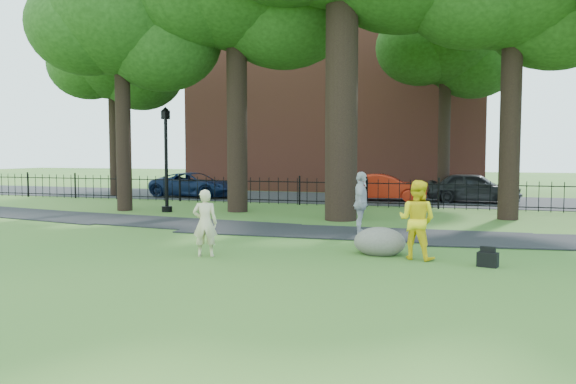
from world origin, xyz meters
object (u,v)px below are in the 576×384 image
(woman, at_px, (205,223))
(boulder, at_px, (380,239))
(lamppost, at_px, (166,161))
(man, at_px, (417,220))
(red_sedan, at_px, (385,188))

(woman, height_order, boulder, woman)
(woman, distance_m, lamppost, 10.02)
(boulder, bearing_deg, man, -19.97)
(boulder, height_order, red_sedan, red_sedan)
(boulder, distance_m, red_sedan, 14.54)
(lamppost, height_order, red_sedan, lamppost)
(boulder, bearing_deg, red_sedan, 97.79)
(man, height_order, lamppost, lamppost)
(lamppost, bearing_deg, woman, -35.74)
(red_sedan, bearing_deg, woman, 168.30)
(woman, height_order, red_sedan, woman)
(lamppost, bearing_deg, man, -15.13)
(man, bearing_deg, lamppost, -16.81)
(woman, relative_size, man, 0.87)
(woman, xyz_separation_m, red_sedan, (1.71, 15.85, -0.11))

